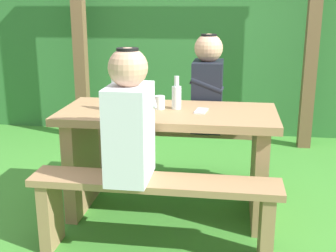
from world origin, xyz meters
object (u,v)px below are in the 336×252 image
object	(u,v)px
bottle_right	(114,97)
bottle_center	(141,95)
cell_phone	(201,111)
bottle_left	(177,96)
bench_far	(178,143)
picnic_table	(168,144)
bench_near	(155,201)
person_white_shirt	(129,120)
drinking_glass	(160,102)
person_black_coat	(208,86)

from	to	relation	value
bottle_right	bottle_center	bearing A→B (deg)	31.71
bottle_right	cell_phone	distance (m)	0.57
cell_phone	bottle_left	bearing A→B (deg)	169.52
bench_far	bottle_center	size ratio (longest dim) A/B	6.77
bench_far	bottle_left	world-z (taller)	bottle_left
picnic_table	bench_near	bearing A→B (deg)	-90.00
person_white_shirt	drinking_glass	size ratio (longest dim) A/B	8.20
bench_near	person_white_shirt	distance (m)	0.48
bench_far	bottle_right	world-z (taller)	bottle_right
bench_far	bottle_left	xyz separation A→B (m)	(0.05, -0.47, 0.48)
bottle_left	picnic_table	bearing A→B (deg)	-131.58
bench_far	person_black_coat	size ratio (longest dim) A/B	1.95
drinking_glass	bottle_right	xyz separation A→B (m)	(-0.28, -0.09, 0.05)
bottle_left	cell_phone	xyz separation A→B (m)	(0.17, -0.05, -0.08)
person_white_shirt	bottle_left	world-z (taller)	person_white_shirt
picnic_table	person_white_shirt	bearing A→B (deg)	-104.39
bench_near	bench_far	bearing A→B (deg)	90.00
bottle_left	drinking_glass	bearing A→B (deg)	-169.18
bench_far	bottle_right	distance (m)	0.83
bench_far	drinking_glass	world-z (taller)	drinking_glass
bench_near	person_black_coat	distance (m)	1.17
person_black_coat	bench_far	bearing A→B (deg)	179.16
bench_near	person_white_shirt	world-z (taller)	person_white_shirt
person_white_shirt	bottle_center	size ratio (longest dim) A/B	3.48
bench_near	bottle_right	distance (m)	0.76
bench_far	bottle_center	world-z (taller)	bottle_center
person_white_shirt	cell_phone	size ratio (longest dim) A/B	5.14
bottle_right	bottle_left	bearing A→B (deg)	15.88
picnic_table	drinking_glass	world-z (taller)	drinking_glass
person_black_coat	bottle_left	distance (m)	0.50
drinking_glass	cell_phone	size ratio (longest dim) A/B	0.63
bottle_left	bottle_center	bearing A→B (deg)	-176.19
bottle_left	bottle_right	bearing A→B (deg)	-164.12
picnic_table	person_black_coat	bearing A→B (deg)	66.71
bench_near	bottle_left	world-z (taller)	bottle_left
picnic_table	bottle_right	bearing A→B (deg)	-170.65
bottle_left	bottle_center	size ratio (longest dim) A/B	1.05
person_white_shirt	person_black_coat	xyz separation A→B (m)	(0.36, 1.04, 0.00)
bench_near	cell_phone	distance (m)	0.70
bottle_right	bottle_center	xyz separation A→B (m)	(0.15, 0.10, -0.01)
picnic_table	bottle_left	bearing A→B (deg)	48.42
bench_far	cell_phone	size ratio (longest dim) A/B	10.00
picnic_table	bottle_left	world-z (taller)	bottle_left
picnic_table	person_white_shirt	world-z (taller)	person_white_shirt
bench_near	bottle_right	xyz separation A→B (m)	(-0.34, 0.47, 0.49)
person_black_coat	picnic_table	bearing A→B (deg)	-113.29
person_black_coat	bottle_right	size ratio (longest dim) A/B	3.28
bench_near	bottle_left	xyz separation A→B (m)	(0.05, 0.58, 0.48)
person_black_coat	bench_near	bearing A→B (deg)	-102.11
bench_far	bottle_right	size ratio (longest dim) A/B	6.37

